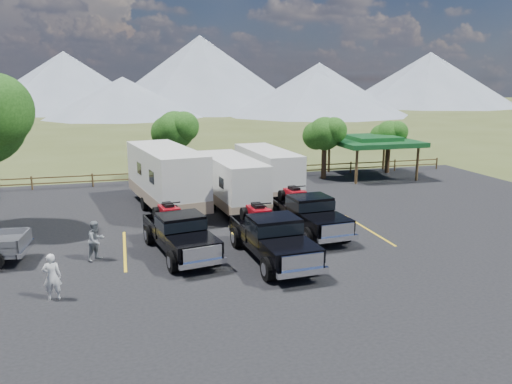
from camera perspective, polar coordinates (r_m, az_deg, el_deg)
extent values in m
plane|color=#424B20|center=(20.37, 2.70, -8.88)|extent=(320.00, 320.00, 0.00)
cube|color=black|center=(23.05, 0.41, -6.19)|extent=(44.00, 34.00, 0.04)
cube|color=gold|center=(23.24, -14.78, -6.41)|extent=(0.12, 5.50, 0.01)
cube|color=gold|center=(23.55, -4.96, -5.76)|extent=(0.12, 5.50, 0.01)
cube|color=gold|center=(24.53, 4.30, -4.99)|extent=(0.12, 5.50, 0.01)
cube|color=gold|center=(26.08, 12.64, -4.18)|extent=(0.12, 5.50, 0.01)
cylinder|color=black|center=(38.51, 7.77, 3.53)|extent=(0.39, 0.39, 2.80)
sphere|color=#1A4110|center=(38.23, 7.86, 6.63)|extent=(2.52, 2.52, 2.52)
sphere|color=#1A4110|center=(38.01, 8.90, 6.97)|extent=(1.98, 1.98, 1.98)
sphere|color=#1A4110|center=(38.43, 6.93, 6.42)|extent=(2.16, 2.16, 2.16)
cylinder|color=black|center=(42.07, 14.80, 3.80)|extent=(0.38, 0.38, 2.52)
sphere|color=#1A4110|center=(41.83, 14.95, 6.36)|extent=(2.24, 2.24, 2.24)
sphere|color=#1A4110|center=(41.71, 15.82, 6.62)|extent=(1.76, 1.76, 1.76)
sphere|color=#1A4110|center=(41.93, 14.16, 6.20)|extent=(1.92, 1.92, 1.92)
cylinder|color=black|center=(37.68, -9.10, 3.49)|extent=(0.41, 0.41, 3.08)
sphere|color=#1A4110|center=(37.38, -9.22, 6.99)|extent=(2.80, 2.80, 2.80)
sphere|color=#1A4110|center=(36.93, -8.22, 7.42)|extent=(2.20, 2.20, 2.20)
sphere|color=#1A4110|center=(37.79, -10.13, 6.71)|extent=(2.40, 2.40, 2.40)
cylinder|color=brown|center=(37.68, -24.24, 0.91)|extent=(0.12, 0.12, 1.00)
cylinder|color=brown|center=(37.23, -18.17, 1.28)|extent=(0.12, 0.12, 1.00)
cylinder|color=brown|center=(37.22, -12.02, 1.63)|extent=(0.12, 0.12, 1.00)
cylinder|color=brown|center=(37.63, -5.93, 1.97)|extent=(0.12, 0.12, 1.00)
cylinder|color=brown|center=(38.45, -0.03, 2.27)|extent=(0.12, 0.12, 1.00)
cylinder|color=brown|center=(39.67, 5.56, 2.53)|extent=(0.12, 0.12, 1.00)
cylinder|color=brown|center=(41.23, 10.77, 2.76)|extent=(0.12, 0.12, 1.00)
cylinder|color=brown|center=(43.12, 15.57, 2.94)|extent=(0.12, 0.12, 1.00)
cylinder|color=brown|center=(45.28, 19.95, 3.10)|extent=(0.12, 0.12, 1.00)
cube|color=brown|center=(38.00, -2.95, 2.05)|extent=(36.00, 0.06, 0.08)
cube|color=brown|center=(37.93, -2.96, 2.64)|extent=(36.00, 0.06, 0.08)
cylinder|color=brown|center=(36.91, 11.42, 2.83)|extent=(0.20, 0.20, 2.60)
cylinder|color=brown|center=(41.38, 8.34, 4.01)|extent=(0.20, 0.20, 2.60)
cylinder|color=brown|center=(39.38, 17.96, 3.07)|extent=(0.20, 0.20, 2.60)
cylinder|color=brown|center=(43.60, 14.40, 4.18)|extent=(0.20, 0.20, 2.60)
cube|color=#175123|center=(40.04, 13.14, 5.61)|extent=(6.20, 6.20, 0.35)
cube|color=#175123|center=(40.01, 13.16, 6.04)|extent=(3.50, 3.50, 0.35)
cone|color=gray|center=(130.57, -20.93, 11.73)|extent=(44.00, 44.00, 14.00)
cone|color=gray|center=(127.57, -6.36, 13.36)|extent=(52.00, 52.00, 18.00)
cone|color=gray|center=(142.57, 7.21, 12.07)|extent=(40.00, 40.00, 12.00)
cone|color=gray|center=(154.13, 19.15, 12.08)|extent=(50.00, 50.00, 15.00)
cone|color=gray|center=(105.07, -14.92, 10.44)|extent=(32.00, 32.00, 8.00)
cone|color=gray|center=(109.92, 6.81, 11.11)|extent=(40.00, 40.00, 9.00)
cube|color=black|center=(22.06, -8.64, -5.48)|extent=(2.78, 5.82, 0.35)
cube|color=black|center=(20.24, -7.09, -6.03)|extent=(2.17, 2.07, 0.49)
cube|color=black|center=(21.74, -8.61, -3.80)|extent=(2.09, 1.84, 0.98)
cube|color=black|center=(21.70, -8.62, -3.43)|extent=(2.14, 1.90, 0.44)
cube|color=black|center=(23.60, -9.92, -3.62)|extent=(2.28, 2.65, 0.54)
cube|color=silver|center=(19.36, -6.14, -7.04)|extent=(1.56, 0.36, 0.54)
cube|color=silver|center=(19.44, -6.05, -8.13)|extent=(1.92, 0.52, 0.22)
cube|color=silver|center=(24.78, -10.64, -3.65)|extent=(1.92, 0.50, 0.22)
cylinder|color=black|center=(20.12, -9.51, -7.86)|extent=(0.45, 0.92, 0.88)
cylinder|color=black|center=(20.65, -4.56, -7.17)|extent=(0.45, 0.92, 0.88)
cylinder|color=black|center=(23.68, -12.15, -4.79)|extent=(0.45, 0.92, 0.88)
cylinder|color=black|center=(24.14, -7.89, -4.28)|extent=(0.45, 0.92, 0.88)
cube|color=maroon|center=(23.42, -9.98, -2.07)|extent=(0.90, 1.38, 0.34)
cube|color=black|center=(23.36, -10.01, -1.49)|extent=(0.52, 0.79, 0.18)
cube|color=maroon|center=(22.90, -9.62, -2.15)|extent=(0.83, 0.48, 0.22)
cylinder|color=black|center=(22.90, -9.72, -1.26)|extent=(0.88, 0.22, 0.06)
cylinder|color=black|center=(22.86, -10.66, -2.97)|extent=(0.35, 0.59, 0.55)
cylinder|color=black|center=(23.09, -8.55, -2.74)|extent=(0.35, 0.59, 0.55)
cylinder|color=black|center=(23.87, -11.34, -2.33)|extent=(0.35, 0.59, 0.55)
cylinder|color=black|center=(24.09, -9.31, -2.11)|extent=(0.35, 0.59, 0.55)
cube|color=black|center=(21.12, 1.90, -6.07)|extent=(2.31, 6.03, 0.37)
cube|color=black|center=(19.25, 4.04, -6.78)|extent=(2.12, 2.00, 0.52)
cube|color=black|center=(20.78, 2.04, -4.22)|extent=(2.06, 1.75, 1.04)
cube|color=black|center=(20.73, 2.04, -3.81)|extent=(2.10, 1.81, 0.47)
cube|color=black|center=(22.70, 0.21, -3.95)|extent=(2.16, 2.62, 0.57)
cube|color=silver|center=(18.36, 5.34, -7.97)|extent=(1.66, 0.20, 0.57)
cube|color=silver|center=(18.45, 5.40, -9.18)|extent=(2.04, 0.33, 0.23)
cube|color=silver|center=(23.93, -0.77, -3.94)|extent=(2.04, 0.31, 0.23)
cylinder|color=black|center=(19.05, 1.36, -8.80)|extent=(0.37, 0.95, 0.93)
cylinder|color=black|center=(19.78, 6.71, -8.06)|extent=(0.37, 0.95, 0.93)
cylinder|color=black|center=(22.72, -2.27, -5.19)|extent=(0.37, 0.95, 0.93)
cylinder|color=black|center=(23.33, 2.33, -4.71)|extent=(0.37, 0.95, 0.93)
cube|color=maroon|center=(22.51, 0.22, -2.24)|extent=(0.82, 1.40, 0.36)
cube|color=black|center=(22.44, 0.22, -1.60)|extent=(0.47, 0.80, 0.19)
cube|color=maroon|center=(21.96, 0.71, -2.34)|extent=(0.85, 0.42, 0.23)
cylinder|color=black|center=(21.96, 0.62, -1.36)|extent=(0.94, 0.13, 0.06)
cylinder|color=black|center=(21.90, -0.45, -3.23)|extent=(0.31, 0.60, 0.58)
cylinder|color=black|center=(22.20, 1.84, -3.02)|extent=(0.31, 0.60, 0.58)
cylinder|color=black|center=(22.94, -1.36, -2.49)|extent=(0.31, 0.60, 0.58)
cylinder|color=black|center=(23.23, 0.84, -2.29)|extent=(0.31, 0.60, 0.58)
cube|color=black|center=(24.98, 6.01, -3.17)|extent=(2.30, 5.90, 0.36)
cube|color=black|center=(23.21, 8.10, -3.51)|extent=(2.08, 1.97, 0.51)
cube|color=black|center=(24.69, 6.17, -1.62)|extent=(2.02, 1.72, 1.01)
cube|color=black|center=(24.65, 6.18, -1.27)|extent=(2.06, 1.78, 0.46)
cube|color=black|center=(26.51, 4.34, -1.58)|extent=(2.12, 2.57, 0.56)
cube|color=silver|center=(22.36, 9.31, -4.32)|extent=(1.62, 0.20, 0.56)
cube|color=silver|center=(22.42, 9.35, -5.31)|extent=(1.99, 0.33, 0.22)
cube|color=silver|center=(27.67, 3.31, -1.67)|extent=(1.99, 0.31, 0.22)
cylinder|color=black|center=(22.91, 6.00, -5.13)|extent=(0.37, 0.93, 0.91)
cylinder|color=black|center=(23.76, 10.16, -4.60)|extent=(0.37, 0.93, 0.91)
cylinder|color=black|center=(26.43, 2.27, -2.63)|extent=(0.37, 0.93, 0.91)
cylinder|color=black|center=(27.17, 6.00, -2.26)|extent=(0.37, 0.93, 0.91)
cube|color=maroon|center=(26.35, 4.36, -0.14)|extent=(0.81, 1.37, 0.35)
cube|color=black|center=(26.29, 4.37, 0.40)|extent=(0.46, 0.79, 0.18)
cube|color=maroon|center=(25.83, 4.86, -0.18)|extent=(0.83, 0.42, 0.22)
cylinder|color=black|center=(25.84, 4.79, 0.63)|extent=(0.91, 0.13, 0.06)
cylinder|color=black|center=(25.72, 3.93, -0.92)|extent=(0.31, 0.59, 0.57)
cylinder|color=black|center=(26.09, 5.76, -0.76)|extent=(0.31, 0.59, 0.57)
cylinder|color=black|center=(26.71, 2.98, -0.38)|extent=(0.31, 0.59, 0.57)
cylinder|color=black|center=(27.07, 4.76, -0.24)|extent=(0.31, 0.59, 0.57)
cube|color=silver|center=(29.35, -10.26, 2.05)|extent=(4.12, 8.69, 3.00)
cube|color=gray|center=(29.59, -10.17, -0.17)|extent=(4.16, 8.73, 0.67)
cube|color=black|center=(26.98, -11.87, 1.70)|extent=(0.20, 0.99, 0.67)
cube|color=black|center=(27.72, -6.45, 2.18)|extent=(0.20, 0.99, 0.67)
cylinder|color=black|center=(29.74, -12.63, -1.32)|extent=(0.41, 0.82, 0.78)
cylinder|color=black|center=(30.37, -8.02, -0.84)|extent=(0.41, 0.82, 0.78)
cube|color=black|center=(24.88, -6.94, -3.46)|extent=(0.49, 1.99, 0.11)
cube|color=silver|center=(28.83, -2.82, 1.41)|extent=(2.93, 7.27, 2.55)
cube|color=gray|center=(29.04, -2.80, -0.51)|extent=(2.96, 7.31, 0.57)
cube|color=black|center=(26.79, -4.00, 1.07)|extent=(0.10, 0.85, 0.57)
cube|color=black|center=(27.51, 0.58, 1.41)|extent=(0.10, 0.85, 0.57)
cylinder|color=black|center=(29.12, -4.96, -1.47)|extent=(0.30, 0.68, 0.66)
cylinder|color=black|center=(29.75, -1.00, -1.12)|extent=(0.30, 0.68, 0.66)
cube|color=black|center=(25.11, 0.29, -3.41)|extent=(0.28, 1.70, 0.09)
cube|color=silver|center=(32.24, 1.30, 2.62)|extent=(2.75, 7.21, 2.54)
cube|color=gray|center=(32.43, 1.29, 0.90)|extent=(2.78, 7.24, 0.57)
cube|color=black|center=(30.18, 0.45, 2.41)|extent=(0.08, 0.85, 0.57)
cube|color=black|center=(31.01, 4.43, 2.66)|extent=(0.08, 0.85, 0.57)
cylinder|color=black|center=(32.44, -0.64, 0.06)|extent=(0.28, 0.67, 0.66)
cylinder|color=black|center=(33.16, 2.84, 0.32)|extent=(0.28, 0.67, 0.66)
cube|color=black|center=(28.55, 4.37, -1.46)|extent=(0.23, 1.70, 0.09)
cube|color=silver|center=(23.00, -24.78, -5.86)|extent=(0.36, 2.03, 0.23)
cylinder|color=black|center=(24.22, -26.59, -5.44)|extent=(0.96, 0.40, 0.93)
imported|color=silver|center=(18.77, -22.29, -8.94)|extent=(0.61, 0.40, 1.67)
imported|color=slate|center=(22.09, -17.81, -5.30)|extent=(1.04, 1.04, 1.70)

